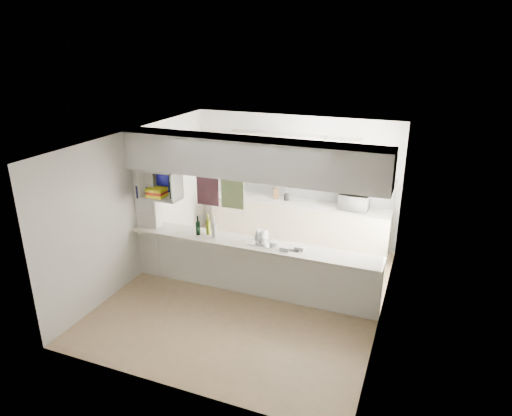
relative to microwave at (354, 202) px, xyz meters
The scene contains 16 objects.
floor 2.70m from the microwave, 120.82° to the right, with size 4.80×4.80×0.00m, color #987C58.
ceiling 2.91m from the microwave, 120.82° to the right, with size 4.80×4.80×0.00m, color white.
wall_back 1.32m from the microwave, 168.08° to the left, with size 4.20×4.20×0.00m, color silver.
wall_left 4.00m from the microwave, 147.70° to the right, with size 4.80×4.80×0.00m, color silver.
wall_right 2.30m from the microwave, 68.76° to the right, with size 4.80×4.80×0.00m, color silver.
servery_partition 2.64m from the microwave, 124.14° to the right, with size 4.20×0.50×2.60m.
cubby_shelf 3.64m from the microwave, 142.30° to the right, with size 0.65×0.35×0.50m.
kitchen_run 1.14m from the microwave, behind, with size 3.60×0.63×2.24m.
microwave is the anchor object (origin of this frame).
bowl 0.18m from the microwave, 95.54° to the left, with size 0.24×0.24×0.06m, color #0F0D96.
dish_rack 2.34m from the microwave, 117.11° to the right, with size 0.45×0.35×0.23m.
cup 2.42m from the microwave, 115.52° to the right, with size 0.11×0.11×0.09m, color white.
wine_bottles 2.96m from the microwave, 133.63° to the right, with size 0.37×0.15×0.37m.
plastic_tubs 2.26m from the microwave, 107.99° to the right, with size 0.56×0.22×0.07m.
utensil_jar 1.36m from the microwave, behind, with size 0.10×0.10×0.14m, color black.
knife_block 1.59m from the microwave, behind, with size 0.11×0.09×0.22m, color #50321B.
Camera 1 is at (2.52, -6.17, 3.98)m, focal length 32.00 mm.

